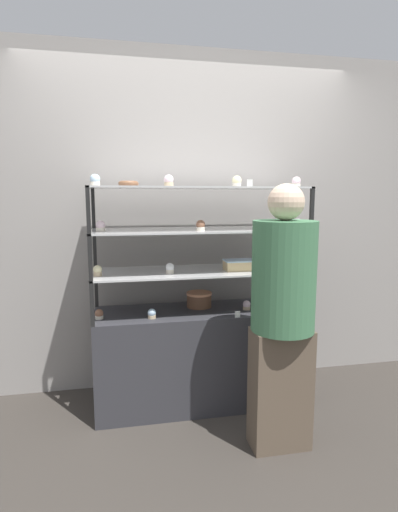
{
  "coord_description": "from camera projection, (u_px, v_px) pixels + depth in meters",
  "views": [
    {
      "loc": [
        -0.53,
        -2.71,
        1.49
      ],
      "look_at": [
        0.0,
        0.0,
        1.09
      ],
      "focal_mm": 28.0,
      "sensor_mm": 36.0,
      "label": 1
    }
  ],
  "objects": [
    {
      "name": "display_riser_upper",
      "position": [
        199.0,
        189.0,
        2.73
      ],
      "size": [
        1.47,
        0.49,
        0.29
      ],
      "color": "black",
      "rests_on": "display_riser_middle"
    },
    {
      "name": "display_riser_lower",
      "position": [
        199.0,
        272.0,
        2.81
      ],
      "size": [
        1.47,
        0.49,
        0.29
      ],
      "color": "black",
      "rests_on": "display_base"
    },
    {
      "name": "cupcake_3",
      "position": [
        296.0,
        305.0,
        2.86
      ],
      "size": [
        0.06,
        0.06,
        0.07
      ],
      "color": "white",
      "rests_on": "display_base"
    },
    {
      "name": "cupcake_10",
      "position": [
        95.0,
        180.0,
        2.48
      ],
      "size": [
        0.06,
        0.06,
        0.07
      ],
      "color": "beige",
      "rests_on": "display_riser_upper"
    },
    {
      "name": "cupcake_1",
      "position": [
        152.0,
        314.0,
        2.65
      ],
      "size": [
        0.06,
        0.06,
        0.07
      ],
      "color": "#CCB28C",
      "rests_on": "display_base"
    },
    {
      "name": "display_base",
      "position": [
        199.0,
        356.0,
        2.9
      ],
      "size": [
        1.47,
        0.49,
        0.69
      ],
      "color": "#333338",
      "rests_on": "ground_plane"
    },
    {
      "name": "price_tag_0",
      "position": [
        238.0,
        314.0,
        2.67
      ],
      "size": [
        0.04,
        0.0,
        0.04
      ],
      "color": "white",
      "rests_on": "display_base"
    },
    {
      "name": "back_wall",
      "position": [
        189.0,
        222.0,
        3.14
      ],
      "size": [
        8.0,
        0.05,
        2.6
      ],
      "color": "gray",
      "rests_on": "ground_plane"
    },
    {
      "name": "donut_glazed",
      "position": [
        128.0,
        184.0,
        2.62
      ],
      "size": [
        0.13,
        0.13,
        0.04
      ],
      "color": "brown",
      "rests_on": "display_riser_upper"
    },
    {
      "name": "cupcake_7",
      "position": [
        101.0,
        226.0,
        2.58
      ],
      "size": [
        0.06,
        0.06,
        0.07
      ],
      "color": "beige",
      "rests_on": "display_riser_middle"
    },
    {
      "name": "sheet_cake_frosted",
      "position": [
        240.0,
        265.0,
        2.81
      ],
      "size": [
        0.22,
        0.14,
        0.07
      ],
      "color": "#DBBC84",
      "rests_on": "display_riser_lower"
    },
    {
      "name": "cupcake_5",
      "position": [
        170.0,
        269.0,
        2.68
      ],
      "size": [
        0.06,
        0.06,
        0.07
      ],
      "color": "beige",
      "rests_on": "display_riser_lower"
    },
    {
      "name": "customer_figure",
      "position": [
        283.0,
        311.0,
        2.31
      ],
      "size": [
        0.37,
        0.37,
        1.57
      ],
      "color": "brown",
      "rests_on": "ground_plane"
    },
    {
      "name": "cupcake_2",
      "position": [
        247.0,
        305.0,
        2.86
      ],
      "size": [
        0.06,
        0.06,
        0.07
      ],
      "color": "#CCB28C",
      "rests_on": "display_base"
    },
    {
      "name": "cupcake_8",
      "position": [
        201.0,
        226.0,
        2.64
      ],
      "size": [
        0.06,
        0.06,
        0.07
      ],
      "color": "beige",
      "rests_on": "display_riser_middle"
    },
    {
      "name": "cupcake_11",
      "position": [
        169.0,
        181.0,
        2.56
      ],
      "size": [
        0.06,
        0.06,
        0.07
      ],
      "color": "#CCB28C",
      "rests_on": "display_riser_upper"
    },
    {
      "name": "cupcake_4",
      "position": [
        98.0,
        271.0,
        2.6
      ],
      "size": [
        0.06,
        0.06,
        0.07
      ],
      "color": "#CCB28C",
      "rests_on": "display_riser_lower"
    },
    {
      "name": "cupcake_9",
      "position": [
        298.0,
        224.0,
        2.79
      ],
      "size": [
        0.06,
        0.06,
        0.07
      ],
      "color": "beige",
      "rests_on": "display_riser_middle"
    },
    {
      "name": "display_riser_middle",
      "position": [
        199.0,
        232.0,
        2.77
      ],
      "size": [
        1.47,
        0.49,
        0.29
      ],
      "color": "black",
      "rests_on": "display_riser_lower"
    },
    {
      "name": "ground_plane",
      "position": [
        199.0,
        401.0,
        2.95
      ],
      "size": [
        20.0,
        20.0,
        0.0
      ],
      "primitive_type": "plane",
      "color": "#38332D"
    },
    {
      "name": "cupcake_13",
      "position": [
        296.0,
        182.0,
        2.8
      ],
      "size": [
        0.06,
        0.06,
        0.07
      ],
      "color": "beige",
      "rests_on": "display_riser_upper"
    },
    {
      "name": "price_tag_2",
      "position": [
        271.0,
        228.0,
        2.63
      ],
      "size": [
        0.04,
        0.0,
        0.04
      ],
      "color": "white",
      "rests_on": "display_riser_middle"
    },
    {
      "name": "cupcake_6",
      "position": [
        297.0,
        265.0,
        2.81
      ],
      "size": [
        0.06,
        0.06,
        0.07
      ],
      "color": "beige",
      "rests_on": "display_riser_lower"
    },
    {
      "name": "layer_cake_centerpiece",
      "position": [
        199.0,
        299.0,
        2.93
      ],
      "size": [
        0.19,
        0.19,
        0.11
      ],
      "color": "brown",
      "rests_on": "display_base"
    },
    {
      "name": "price_tag_3",
      "position": [
        250.0,
        183.0,
        2.56
      ],
      "size": [
        0.04,
        0.0,
        0.04
      ],
      "color": "white",
      "rests_on": "display_riser_upper"
    },
    {
      "name": "price_tag_1",
      "position": [
        271.0,
        271.0,
        2.67
      ],
      "size": [
        0.04,
        0.0,
        0.04
      ],
      "color": "white",
      "rests_on": "display_riser_lower"
    },
    {
      "name": "cupcake_12",
      "position": [
        237.0,
        182.0,
        2.67
      ],
      "size": [
        0.06,
        0.06,
        0.07
      ],
      "color": "beige",
      "rests_on": "display_riser_upper"
    },
    {
      "name": "cupcake_0",
      "position": [
        99.0,
        314.0,
        2.64
      ],
      "size": [
        0.06,
        0.06,
        0.07
      ],
      "color": "beige",
      "rests_on": "display_base"
    }
  ]
}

